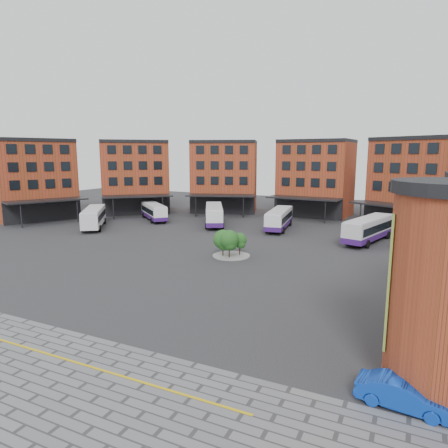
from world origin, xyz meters
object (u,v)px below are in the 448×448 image
at_px(bus_d, 279,219).
at_px(bus_e, 369,229).
at_px(blue_car, 404,394).
at_px(bus_a, 94,216).
at_px(bus_f, 432,238).
at_px(bus_b, 154,211).
at_px(bus_c, 214,214).
at_px(tree_island, 229,242).

bearing_deg(bus_d, bus_e, -23.01).
distance_m(bus_e, blue_car, 37.97).
relative_size(bus_a, blue_car, 2.47).
bearing_deg(bus_e, bus_f, 5.28).
height_order(bus_e, blue_car, bus_e).
bearing_deg(bus_b, bus_c, -47.88).
relative_size(bus_d, bus_f, 1.22).
distance_m(bus_a, bus_f, 49.60).
distance_m(bus_a, bus_e, 42.29).
height_order(bus_a, bus_d, bus_a).
xyz_separation_m(bus_a, bus_b, (4.21, 10.63, -0.29)).
xyz_separation_m(tree_island, bus_e, (13.75, 15.72, -0.05)).
xyz_separation_m(bus_e, blue_car, (5.50, -37.55, -1.10)).
bearing_deg(bus_c, bus_b, 152.89).
bearing_deg(bus_f, bus_c, -153.96).
distance_m(bus_a, bus_b, 11.43).
height_order(bus_a, bus_e, bus_e).
relative_size(bus_e, blue_car, 2.81).
distance_m(bus_d, blue_car, 45.68).
relative_size(bus_d, blue_car, 2.66).
bearing_deg(bus_d, bus_b, 175.07).
xyz_separation_m(bus_c, bus_d, (11.11, 1.06, -0.08)).
bearing_deg(bus_e, bus_c, -171.06).
xyz_separation_m(bus_b, bus_c, (12.24, 0.15, 0.18)).
bearing_deg(bus_c, bus_e, -33.97).
height_order(bus_b, bus_c, bus_c).
height_order(tree_island, bus_f, tree_island).
bearing_deg(bus_f, bus_d, -160.21).
height_order(tree_island, bus_d, tree_island).
bearing_deg(tree_island, bus_c, 121.54).
distance_m(bus_d, bus_f, 22.17).
bearing_deg(bus_a, bus_d, -13.10).
xyz_separation_m(bus_a, blue_car, (47.01, -29.48, -1.19)).
xyz_separation_m(bus_a, bus_e, (41.51, 8.07, -0.09)).
bearing_deg(bus_e, tree_island, -116.08).
bearing_deg(bus_a, bus_b, 32.05).
relative_size(tree_island, blue_car, 1.01).
height_order(tree_island, bus_a, tree_island).
xyz_separation_m(bus_d, bus_f, (21.57, -5.09, -0.23)).
bearing_deg(bus_a, tree_island, -51.75).
height_order(bus_d, bus_f, bus_d).
bearing_deg(tree_island, bus_d, 90.57).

